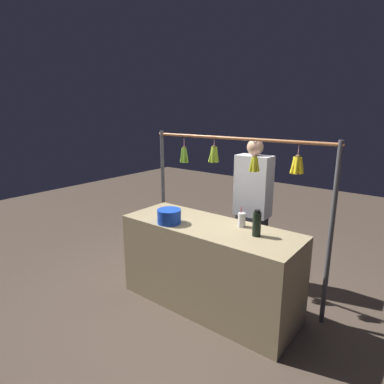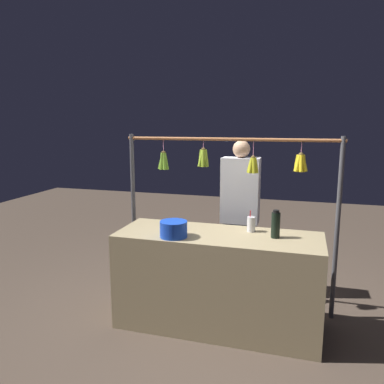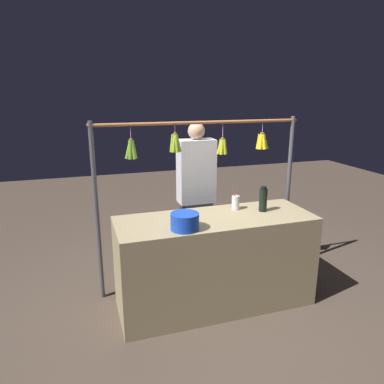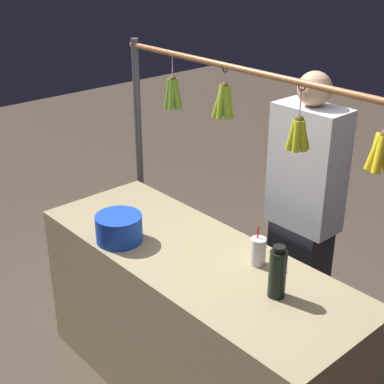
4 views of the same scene
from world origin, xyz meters
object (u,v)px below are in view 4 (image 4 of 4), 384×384
object	(u,v)px
blue_bucket	(119,228)
drink_cup	(258,251)
water_bottle	(277,273)
vendor_person	(303,220)

from	to	relation	value
blue_bucket	drink_cup	xyz separation A→B (m)	(-0.62, -0.36, -0.00)
water_bottle	drink_cup	distance (m)	0.26
vendor_person	blue_bucket	bearing A→B (deg)	66.31
blue_bucket	drink_cup	world-z (taller)	drink_cup
blue_bucket	drink_cup	bearing A→B (deg)	-150.09
drink_cup	vendor_person	xyz separation A→B (m)	(0.20, -0.60, -0.12)
blue_bucket	vendor_person	size ratio (longest dim) A/B	0.14
vendor_person	drink_cup	bearing A→B (deg)	108.30
blue_bucket	vendor_person	distance (m)	1.05
water_bottle	drink_cup	world-z (taller)	water_bottle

